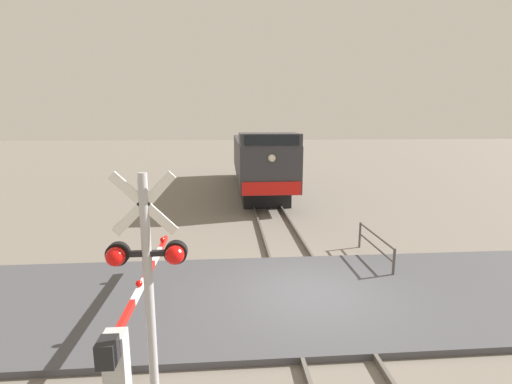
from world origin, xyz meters
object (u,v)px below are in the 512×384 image
Objects in this scene: locomotive at (259,160)px; crossing_signal at (148,271)px; guard_railing at (375,244)px; crossing_gate at (127,331)px.

crossing_signal is (-3.30, -18.91, 0.37)m from locomotive.
crossing_signal is 1.36× the size of guard_railing.
guard_railing is at bearing 36.43° from crossing_gate.
crossing_gate is at bearing 122.91° from crossing_signal.
crossing_signal is at bearing -99.89° from locomotive.
locomotive is at bearing 80.11° from crossing_signal.
locomotive is 2.54× the size of crossing_gate.
crossing_gate is (-0.66, 1.03, -1.57)m from crossing_signal.
locomotive reaches higher than crossing_signal.
crossing_gate is 2.01× the size of guard_railing.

